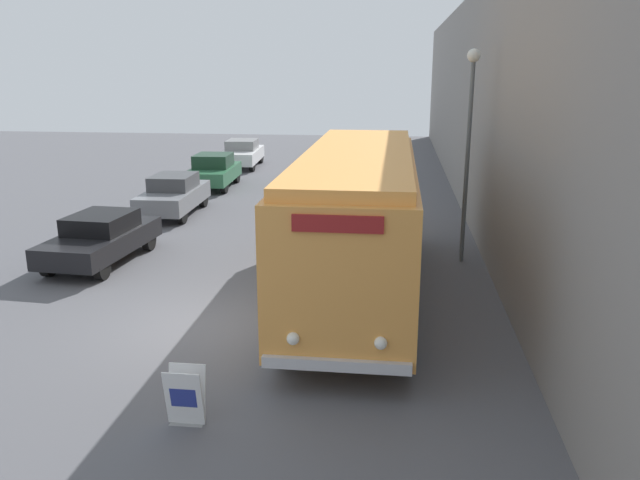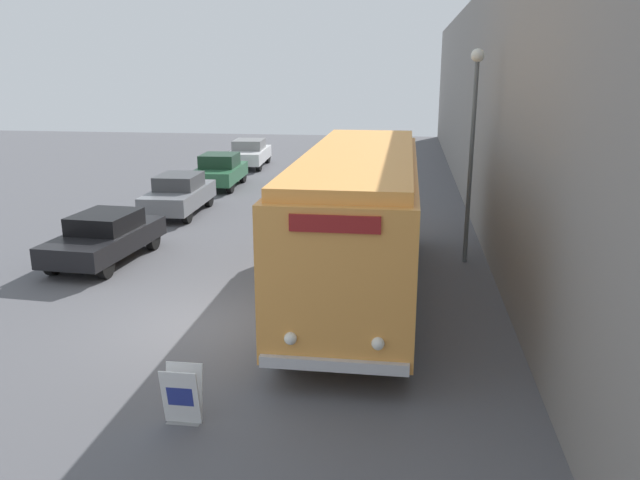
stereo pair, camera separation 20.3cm
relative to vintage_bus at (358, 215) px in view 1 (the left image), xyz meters
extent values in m
plane|color=#56565B|center=(-3.15, -2.55, -2.00)|extent=(80.00, 80.00, 0.00)
cube|color=gray|center=(3.67, 7.45, 2.08)|extent=(0.30, 60.00, 8.17)
cylinder|color=black|center=(-1.17, -3.84, -1.48)|extent=(0.28, 1.04, 1.04)
cylinder|color=black|center=(1.17, -3.84, -1.48)|extent=(0.28, 1.04, 1.04)
cylinder|color=black|center=(-1.17, 3.85, -1.48)|extent=(0.28, 1.04, 1.04)
cylinder|color=black|center=(1.17, 3.85, -1.48)|extent=(0.28, 1.04, 1.04)
cube|color=#EF9E47|center=(0.00, 0.01, -0.08)|extent=(2.66, 10.49, 2.80)
cube|color=#FEA74B|center=(0.00, 0.01, 1.43)|extent=(2.44, 10.07, 0.24)
cube|color=silver|center=(0.00, -5.30, -1.36)|extent=(2.52, 0.12, 0.20)
sphere|color=white|center=(-0.73, -5.27, -0.93)|extent=(0.22, 0.22, 0.22)
sphere|color=white|center=(0.73, -5.27, -0.93)|extent=(0.22, 0.22, 0.22)
cube|color=maroon|center=(0.00, -5.26, 1.06)|extent=(1.46, 0.06, 0.28)
cube|color=gray|center=(-2.27, -6.31, -2.00)|extent=(0.54, 0.21, 0.01)
cube|color=white|center=(-2.27, -6.40, -1.53)|extent=(0.60, 0.19, 0.96)
cube|color=white|center=(-2.27, -6.23, -1.53)|extent=(0.60, 0.19, 0.96)
cube|color=navy|center=(-2.27, -6.41, -1.50)|extent=(0.42, 0.06, 0.34)
cylinder|color=#595E60|center=(2.86, 3.01, 0.82)|extent=(0.12, 0.12, 5.65)
sphere|color=silver|center=(2.86, 3.01, 3.76)|extent=(0.36, 0.36, 0.36)
cylinder|color=black|center=(-8.33, 0.25, -1.66)|extent=(0.22, 0.69, 0.69)
cylinder|color=black|center=(-6.77, 0.16, -1.66)|extent=(0.22, 0.69, 0.69)
cylinder|color=black|center=(-8.15, 3.06, -1.66)|extent=(0.22, 0.69, 0.69)
cylinder|color=black|center=(-6.60, 2.96, -1.66)|extent=(0.22, 0.69, 0.69)
cube|color=black|center=(-7.46, 1.61, -1.37)|extent=(2.08, 4.32, 0.57)
cube|color=black|center=(-7.46, 1.71, -0.83)|extent=(1.66, 1.99, 0.50)
cylinder|color=black|center=(-8.20, 6.32, -1.67)|extent=(0.22, 0.66, 0.66)
cylinder|color=black|center=(-6.72, 6.37, -1.67)|extent=(0.22, 0.66, 0.66)
cylinder|color=black|center=(-8.29, 9.17, -1.67)|extent=(0.22, 0.66, 0.66)
cylinder|color=black|center=(-6.81, 9.22, -1.67)|extent=(0.22, 0.66, 0.66)
cube|color=slate|center=(-7.51, 7.77, -1.34)|extent=(1.89, 4.31, 0.65)
cube|color=#3F4043|center=(-7.51, 7.88, -0.75)|extent=(1.55, 1.96, 0.53)
cylinder|color=black|center=(-8.33, 11.99, -1.66)|extent=(0.22, 0.69, 0.69)
cylinder|color=black|center=(-6.72, 12.07, -1.66)|extent=(0.22, 0.69, 0.69)
cylinder|color=black|center=(-8.46, 14.67, -1.66)|extent=(0.22, 0.69, 0.69)
cylinder|color=black|center=(-6.85, 14.75, -1.66)|extent=(0.22, 0.69, 0.69)
cube|color=#2D6642|center=(-7.59, 13.37, -1.35)|extent=(2.06, 4.17, 0.62)
cube|color=#193824|center=(-7.59, 13.47, -0.74)|extent=(1.68, 1.91, 0.60)
cylinder|color=black|center=(-8.48, 18.09, -1.66)|extent=(0.22, 0.68, 0.68)
cylinder|color=black|center=(-6.86, 18.20, -1.66)|extent=(0.22, 0.68, 0.68)
cylinder|color=black|center=(-8.69, 21.20, -1.66)|extent=(0.22, 0.68, 0.68)
cylinder|color=black|center=(-7.06, 21.30, -1.66)|extent=(0.22, 0.68, 0.68)
cube|color=silver|center=(-7.77, 19.70, -1.34)|extent=(2.18, 4.63, 0.65)
cube|color=gray|center=(-7.78, 19.81, -0.74)|extent=(1.74, 2.13, 0.53)
camera|label=1|loc=(0.88, -14.74, 3.43)|focal=35.00mm
camera|label=2|loc=(1.08, -14.71, 3.43)|focal=35.00mm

